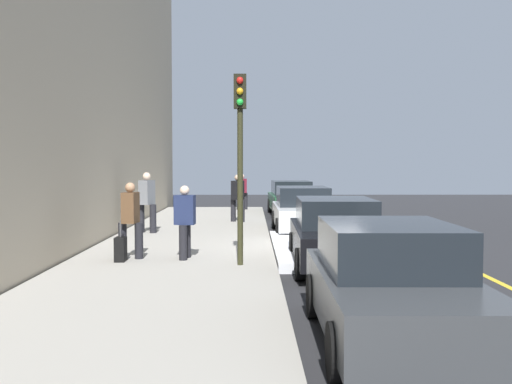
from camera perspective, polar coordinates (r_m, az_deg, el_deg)
ground_plane at (r=14.72m, az=5.58°, el=-6.11°), size 56.00×56.00×0.00m
sidewalk at (r=14.73m, az=-7.36°, el=-5.82°), size 28.00×4.60×0.15m
lane_stripe_centre at (r=15.38m, az=17.58°, el=-5.83°), size 28.00×0.14×0.01m
snow_bank_curb at (r=14.98m, az=2.77°, el=-5.52°), size 5.81×0.56×0.22m
parked_car_green at (r=25.70m, az=3.47°, el=-0.59°), size 4.83×2.01×1.51m
parked_car_white at (r=19.06m, az=4.60°, el=-1.78°), size 4.47×1.92×1.51m
parked_car_black at (r=12.80m, az=7.80°, el=-4.05°), size 4.22×1.97×1.51m
parked_car_charcoal at (r=7.64m, az=13.03°, el=-8.75°), size 4.17×1.94×1.51m
pedestrian_black_coat at (r=21.29m, az=-1.80°, el=-0.45°), size 0.55×0.52×1.73m
pedestrian_grey_coat at (r=18.21m, az=-10.61°, el=-0.83°), size 0.57×0.59×1.85m
pedestrian_burgundy_coat at (r=26.95m, az=-1.37°, el=0.14°), size 0.52×0.51×1.64m
pedestrian_navy_coat at (r=13.09m, az=-6.97°, el=-2.72°), size 0.54×0.47×1.64m
pedestrian_brown_coat at (r=13.32m, az=-12.16°, el=-2.51°), size 0.49×0.56×1.71m
traffic_light_pole at (r=12.16m, az=-1.56°, el=5.53°), size 0.35×0.26×3.96m
rolling_suitcase at (r=13.05m, az=-13.09°, el=-5.45°), size 0.34×0.22×0.89m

